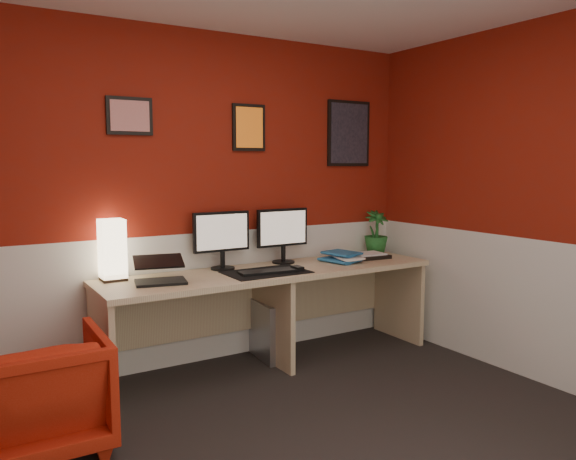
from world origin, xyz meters
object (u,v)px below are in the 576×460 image
Objects in this scene: monitor_left at (222,231)px; zen_tray at (366,256)px; laptop at (160,267)px; desk at (273,317)px; potted_plant at (376,232)px; armchair at (39,393)px; shoji_lamp at (112,251)px; monitor_right at (283,227)px; pc_tower at (270,329)px.

zen_tray is (1.24, -0.17, -0.28)m from monitor_left.
laptop reaches higher than zen_tray.
monitor_left reaches higher than laptop.
monitor_left is at bearing 146.28° from desk.
desk is at bearing -171.03° from potted_plant.
monitor_left reaches higher than armchair.
laptop reaches higher than armchair.
shoji_lamp reaches higher than zen_tray.
monitor_right reaches higher than laptop.
potted_plant reaches higher than laptop.
monitor_right is 0.78m from zen_tray.
armchair is (-0.83, -0.46, -0.52)m from laptop.
pc_tower is at bearing -158.88° from monitor_right.
zen_tray reaches higher than armchair.
laptop is 2.04m from potted_plant.
desk is at bearing -136.82° from monitor_right.
pc_tower is at bearing 173.22° from zen_tray.
laptop is 0.63m from monitor_left.
armchair reaches higher than pc_tower.
laptop is 1.13m from monitor_right.
pc_tower is (-0.88, 0.10, -0.52)m from zen_tray.
shoji_lamp is 2.28m from potted_plant.
desk reaches higher than pc_tower.
laptop is at bearing -168.15° from monitor_right.
shoji_lamp is at bearing -179.30° from pc_tower.
monitor_left is 0.88m from pc_tower.
pc_tower is (-0.16, -0.06, -0.80)m from monitor_right.
monitor_left reaches higher than potted_plant.
monitor_right is at bearing -159.35° from armchair.
shoji_lamp reaches higher than laptop.
monitor_right is 2.16m from armchair.
monitor_left is at bearing 35.28° from laptop.
pc_tower is (-1.10, -0.04, -0.69)m from potted_plant.
desk is 7.43× the size of zen_tray.
zen_tray is at bearing -7.88° from monitor_left.
potted_plant is at bearing 32.57° from zen_tray.
desk is at bearing -11.78° from shoji_lamp.
zen_tray is 0.50× the size of armchair.
potted_plant is (1.47, -0.03, -0.10)m from monitor_left.
potted_plant reaches higher than armchair.
monitor_left reaches higher than shoji_lamp.
zen_tray is at bearing -5.49° from shoji_lamp.
monitor_left is 0.53m from monitor_right.
zen_tray is 1.02m from pc_tower.
laptop is at bearing -174.17° from potted_plant.
potted_plant is at bearing 7.38° from pc_tower.
monitor_right is (1.09, 0.23, 0.18)m from laptop.
monitor_left is at bearing 174.75° from pc_tower.
monitor_left is 1.29× the size of pc_tower.
laptop is 0.57× the size of monitor_right.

